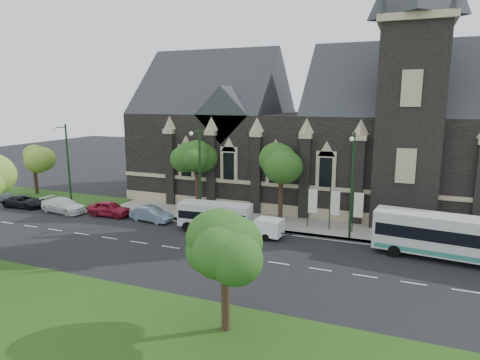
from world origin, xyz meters
The scene contains 20 objects.
ground centered at (0.00, 0.00, 0.00)m, with size 160.00×160.00×0.00m, color black.
sidewalk centered at (0.00, 9.50, 0.07)m, with size 80.00×5.00×0.15m, color gray.
museum centered at (5.12, 18.78, 8.17)m, with size 40.00×17.70×29.90m.
tree_park_east centered at (6.18, -9.32, 4.62)m, with size 3.40×3.40×6.28m.
tree_walk_right centered at (3.21, 10.71, 5.82)m, with size 4.08×4.08×7.80m.
tree_walk_left centered at (-5.80, 10.70, 5.73)m, with size 3.91×3.91×7.64m.
tree_walk_far centered at (-27.82, 10.18, 4.62)m, with size 3.40×3.40×6.28m.
street_lamp_near centered at (10.00, 7.09, 5.11)m, with size 0.36×1.88×9.00m.
street_lamp_mid centered at (-4.00, 7.09, 5.11)m, with size 0.36×1.88×9.00m.
street_lamp_far centered at (-20.00, 7.09, 5.11)m, with size 0.36×1.88×9.00m.
banner_flag_left centered at (6.29, 9.00, 2.38)m, with size 0.90×0.10×4.00m.
banner_flag_center centered at (8.29, 9.00, 2.38)m, with size 0.90×0.10×4.00m.
banner_flag_right centered at (10.29, 9.00, 2.38)m, with size 0.90×0.10×4.00m.
tour_coach centered at (17.75, 5.11, 1.81)m, with size 11.54×3.74×3.31m.
shuttle_bus centered at (-1.49, 5.25, 1.46)m, with size 6.65×2.80×2.51m.
box_trailer centered at (3.65, 5.03, 0.95)m, with size 3.20×1.89×1.68m.
sedan centered at (-8.50, 5.61, 0.72)m, with size 1.52×4.35×1.43m, color #7692AB.
car_far_red centered at (-13.44, 5.62, 0.77)m, with size 1.82×4.53×1.54m, color maroon.
car_far_white centered at (-18.80, 4.92, 0.75)m, with size 2.11×5.18×1.50m, color white.
car_far_black centered at (-24.32, 5.06, 0.66)m, with size 2.19×4.75×1.32m, color black.
Camera 1 is at (14.00, -27.51, 11.65)m, focal length 31.42 mm.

